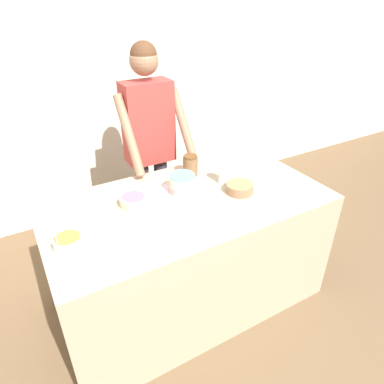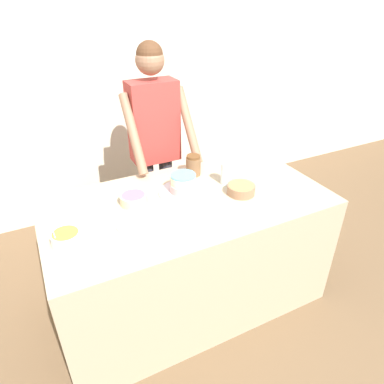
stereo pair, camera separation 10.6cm
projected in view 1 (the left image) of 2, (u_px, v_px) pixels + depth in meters
name	position (u px, v px, depth m)	size (l,w,h in m)	color
ground_plane	(223.00, 342.00, 2.34)	(14.00, 14.00, 0.00)	brown
wall_back	(106.00, 86.00, 3.22)	(10.00, 0.05, 2.60)	beige
counter	(188.00, 252.00, 2.48)	(1.87, 0.98, 0.89)	tan
person_baker	(149.00, 133.00, 2.73)	(0.52, 0.49, 1.78)	#2D2D38
cake	(182.00, 185.00, 2.30)	(0.34, 0.34, 0.14)	silver
frosting_bowl_purple	(133.00, 200.00, 2.18)	(0.18, 0.18, 0.06)	beige
frosting_bowl_yellow	(240.00, 188.00, 2.32)	(0.19, 0.19, 0.07)	#936B4C
frosting_bowl_orange	(68.00, 242.00, 1.82)	(0.16, 0.16, 0.15)	white
drinking_glass	(224.00, 172.00, 2.42)	(0.08, 0.08, 0.16)	silver
ceramic_plate	(139.00, 226.00, 1.99)	(0.23, 0.23, 0.01)	white
stoneware_jar	(190.00, 165.00, 2.53)	(0.11, 0.11, 0.16)	brown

